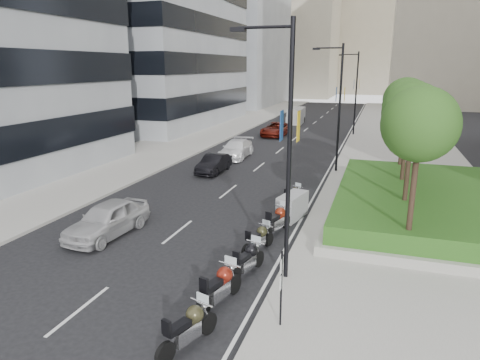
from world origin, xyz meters
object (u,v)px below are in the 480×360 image
at_px(lamp_post_0, 285,142).
at_px(parking_sign, 281,285).
at_px(lamp_post_1, 338,102).
at_px(car_d, 276,129).
at_px(delivery_van, 296,116).
at_px(motorcycle_1, 220,286).
at_px(car_a, 107,219).
at_px(lamp_post_2, 355,89).
at_px(motorcycle_5, 292,206).
at_px(motorcycle_6, 293,196).
at_px(car_c, 236,149).
at_px(motorcycle_0, 189,327).
at_px(motorcycle_2, 248,259).
at_px(motorcycle_4, 278,220).
at_px(car_b, 214,164).
at_px(motorcycle_3, 259,239).

bearing_deg(lamp_post_0, parking_sign, -77.67).
height_order(lamp_post_1, car_d, lamp_post_1).
bearing_deg(lamp_post_0, delivery_van, 100.40).
height_order(motorcycle_1, car_a, car_a).
xyz_separation_m(lamp_post_2, motorcycle_5, (-0.92, -28.55, -4.42)).
height_order(motorcycle_6, car_c, car_c).
xyz_separation_m(lamp_post_2, motorcycle_0, (-1.53, -39.60, -4.44)).
xyz_separation_m(lamp_post_2, car_d, (-7.96, -2.91, -4.32)).
bearing_deg(parking_sign, motorcycle_0, -143.74).
bearing_deg(motorcycle_2, motorcycle_5, 11.41).
distance_m(lamp_post_2, car_c, 17.97).
bearing_deg(motorcycle_4, car_c, 40.99).
height_order(lamp_post_2, motorcycle_1, lamp_post_2).
distance_m(car_c, car_d, 12.37).
height_order(parking_sign, delivery_van, parking_sign).
xyz_separation_m(motorcycle_2, car_a, (-7.21, 1.66, 0.18)).
distance_m(motorcycle_5, car_d, 26.59).
relative_size(lamp_post_1, parking_sign, 3.60).
xyz_separation_m(motorcycle_0, motorcycle_4, (0.36, 8.87, 0.02)).
relative_size(car_c, car_d, 0.94).
xyz_separation_m(motorcycle_5, car_c, (-7.51, 13.28, 0.09)).
bearing_deg(car_c, motorcycle_6, -59.59).
xyz_separation_m(motorcycle_0, car_a, (-6.94, 6.24, 0.16)).
bearing_deg(motorcycle_2, motorcycle_4, 13.22).
height_order(parking_sign, motorcycle_2, parking_sign).
height_order(car_a, car_b, car_a).
distance_m(parking_sign, motorcycle_6, 11.81).
height_order(lamp_post_1, parking_sign, lamp_post_1).
xyz_separation_m(lamp_post_0, motorcycle_2, (-1.26, -0.03, -4.46)).
height_order(motorcycle_2, motorcycle_5, motorcycle_5).
bearing_deg(motorcycle_6, motorcycle_1, -159.50).
bearing_deg(lamp_post_1, delivery_van, 106.80).
xyz_separation_m(parking_sign, motorcycle_6, (-1.98, 11.61, -0.92)).
xyz_separation_m(car_a, car_b, (0.20, 12.60, -0.12)).
bearing_deg(delivery_van, motorcycle_6, -81.81).
bearing_deg(car_d, lamp_post_1, -58.85).
relative_size(lamp_post_0, car_d, 1.67).
distance_m(motorcycle_3, car_b, 13.92).
xyz_separation_m(lamp_post_0, motorcycle_0, (-1.53, -4.60, -4.44)).
bearing_deg(lamp_post_0, car_c, 113.12).
distance_m(lamp_post_0, car_b, 17.04).
height_order(motorcycle_4, delivery_van, delivery_van).
bearing_deg(lamp_post_1, motorcycle_0, -94.05).
height_order(motorcycle_2, car_d, car_d).
bearing_deg(car_c, car_a, -92.28).
xyz_separation_m(motorcycle_0, car_b, (-6.74, 18.83, 0.04)).
bearing_deg(motorcycle_0, car_c, 34.52).
bearing_deg(parking_sign, car_c, 111.78).
bearing_deg(car_c, car_b, -90.51).
distance_m(lamp_post_1, motorcycle_1, 19.86).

